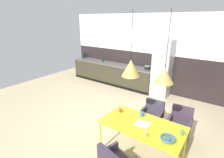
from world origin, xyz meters
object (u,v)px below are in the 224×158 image
Objects in this scene: armchair_far_side at (181,120)px; armchair_head_of_table at (153,112)px; open_book at (142,124)px; cooking_pot at (147,68)px; mug_dark_espresso at (121,110)px; mug_wide_latte at (146,134)px; bottle_oil_tall at (85,56)px; refrigerator_column at (162,69)px; mug_tall_blue at (182,133)px; dining_table at (142,126)px; bottle_wine_green at (83,56)px; bottle_spice_small at (103,59)px; fruit_bowl at (168,138)px; mug_glass_clear at (142,114)px; pendant_lamp_over_table_far at (164,76)px; pendant_lamp_over_table_near at (131,68)px.

armchair_head_of_table is at bearing -2.68° from armchair_far_side.
open_book is 3.36m from cooking_pot.
armchair_head_of_table is 0.93m from mug_dark_espresso.
bottle_oil_tall is at bearing 143.90° from mug_wide_latte.
refrigerator_column is 17.59× the size of mug_tall_blue.
mug_tall_blue reaches higher than dining_table.
cooking_pot is at bearing -0.43° from bottle_wine_green.
bottle_spice_small is at bearing -35.22° from armchair_head_of_table.
open_book is (-0.56, 0.19, -0.04)m from fruit_bowl.
mug_wide_latte reaches higher than mug_glass_clear.
bottle_spice_small is at bearing 139.58° from mug_glass_clear.
mug_dark_espresso is at bearing -76.27° from cooking_pot.
armchair_head_of_table is 5.10m from bottle_oil_tall.
open_book is at bearing -76.34° from refrigerator_column.
mug_glass_clear is at bearing -40.42° from bottle_spice_small.
pendant_lamp_over_table_far is at bearing 71.39° from mug_wide_latte.
mug_dark_espresso is at bearing -36.20° from bottle_wine_green.
pendant_lamp_over_table_far is at bearing 0.38° from pendant_lamp_over_table_near.
mug_tall_blue is 0.10× the size of pendant_lamp_over_table_near.
mug_dark_espresso is (-1.15, 0.32, 0.00)m from fruit_bowl.
mug_wide_latte is (-0.50, -0.43, 0.00)m from mug_tall_blue.
cooking_pot is at bearing 108.07° from pendant_lamp_over_table_near.
refrigerator_column is 3.51m from fruit_bowl.
mug_glass_clear is at bearing -77.81° from refrigerator_column.
bottle_spice_small is (-2.70, 0.02, -0.03)m from refrigerator_column.
refrigerator_column is 2.59× the size of armchair_head_of_table.
mug_glass_clear is at bearing -32.16° from bottle_wine_green.
cooking_pot is at bearing 114.15° from mug_wide_latte.
bottle_wine_green is at bearing -26.09° from armchair_far_side.
bottle_wine_green reaches higher than bottle_spice_small.
bottle_wine_green reaches higher than armchair_head_of_table.
cooking_pot reaches higher than open_book.
pendant_lamp_over_table_near reaches higher than bottle_oil_tall.
mug_tall_blue is (1.46, -2.96, -0.24)m from refrigerator_column.
mug_wide_latte is (0.81, -0.45, 0.01)m from mug_dark_espresso.
armchair_far_side is at bearing 78.41° from pendant_lamp_over_table_far.
armchair_far_side is 2.92× the size of bottle_wine_green.
pendant_lamp_over_table_near is (-0.87, 0.19, 1.04)m from fruit_bowl.
mug_glass_clear is at bearing 41.82° from armchair_far_side.
bottle_wine_green is at bearing -27.83° from armchair_head_of_table.
refrigerator_column is 7.23× the size of bottle_wine_green.
bottle_wine_green is at bearing 147.74° from fruit_bowl.
bottle_spice_small is (-3.95, 2.17, 0.46)m from armchair_far_side.
armchair_head_of_table is 3.51× the size of cooking_pot.
dining_table is 1.15m from pendant_lamp_over_table_far.
bottle_wine_green is (-1.22, 0.03, 0.02)m from bottle_spice_small.
mug_wide_latte is at bearing 73.40° from armchair_far_side.
pendant_lamp_over_table_near is 1.00× the size of pendant_lamp_over_table_far.
mug_glass_clear is (0.60, -2.80, -0.24)m from refrigerator_column.
armchair_head_of_table is 6.79× the size of mug_tall_blue.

